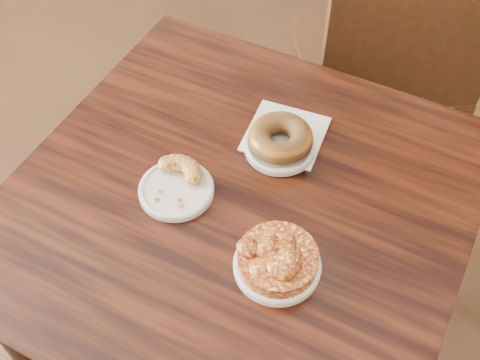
% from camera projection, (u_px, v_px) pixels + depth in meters
% --- Properties ---
extents(cafe_table, '(1.03, 1.03, 0.75)m').
position_uv_depth(cafe_table, '(239.00, 293.00, 1.42)').
color(cafe_table, black).
rests_on(cafe_table, floor).
extents(chair_far, '(0.61, 0.61, 0.90)m').
position_uv_depth(chair_far, '(376.00, 63.00, 1.82)').
color(chair_far, black).
rests_on(chair_far, floor).
extents(napkin, '(0.18, 0.18, 0.00)m').
position_uv_depth(napkin, '(285.00, 134.00, 1.23)').
color(napkin, white).
rests_on(napkin, cafe_table).
extents(plate_donut, '(0.14, 0.14, 0.01)m').
position_uv_depth(plate_donut, '(280.00, 147.00, 1.19)').
color(plate_donut, silver).
rests_on(plate_donut, napkin).
extents(plate_cruller, '(0.14, 0.14, 0.01)m').
position_uv_depth(plate_cruller, '(176.00, 190.00, 1.13)').
color(plate_cruller, white).
rests_on(plate_cruller, cafe_table).
extents(plate_fritter, '(0.15, 0.15, 0.01)m').
position_uv_depth(plate_fritter, '(277.00, 266.00, 1.03)').
color(plate_fritter, white).
rests_on(plate_fritter, cafe_table).
extents(glazed_donut, '(0.13, 0.13, 0.05)m').
position_uv_depth(glazed_donut, '(281.00, 138.00, 1.17)').
color(glazed_donut, brown).
rests_on(glazed_donut, plate_donut).
extents(apple_fritter, '(0.18, 0.18, 0.05)m').
position_uv_depth(apple_fritter, '(278.00, 257.00, 1.01)').
color(apple_fritter, '#491307').
rests_on(apple_fritter, plate_fritter).
extents(cruller_fragment, '(0.12, 0.12, 0.03)m').
position_uv_depth(cruller_fragment, '(175.00, 183.00, 1.11)').
color(cruller_fragment, brown).
rests_on(cruller_fragment, plate_cruller).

